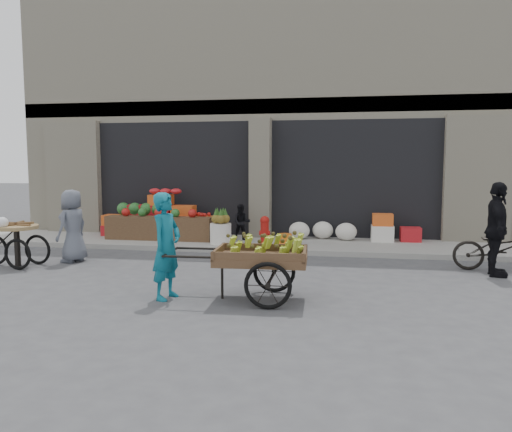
% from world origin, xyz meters
% --- Properties ---
extents(ground, '(80.00, 80.00, 0.00)m').
position_xyz_m(ground, '(0.00, 0.00, 0.00)').
color(ground, '#424244').
rests_on(ground, ground).
extents(sidewalk, '(18.00, 2.20, 0.12)m').
position_xyz_m(sidewalk, '(0.00, 4.10, 0.06)').
color(sidewalk, gray).
rests_on(sidewalk, ground).
extents(building, '(14.00, 6.45, 7.00)m').
position_xyz_m(building, '(0.00, 8.03, 3.37)').
color(building, beige).
rests_on(building, ground).
extents(fruit_display, '(3.10, 1.12, 1.24)m').
position_xyz_m(fruit_display, '(-2.48, 4.38, 0.67)').
color(fruit_display, red).
rests_on(fruit_display, sidewalk).
extents(pineapple_bin, '(0.52, 0.52, 0.50)m').
position_xyz_m(pineapple_bin, '(-0.75, 3.60, 0.37)').
color(pineapple_bin, silver).
rests_on(pineapple_bin, sidewalk).
extents(fire_hydrant, '(0.22, 0.22, 0.71)m').
position_xyz_m(fire_hydrant, '(0.35, 3.55, 0.50)').
color(fire_hydrant, '#A5140F').
rests_on(fire_hydrant, sidewalk).
extents(orange_bucket, '(0.32, 0.32, 0.30)m').
position_xyz_m(orange_bucket, '(0.85, 3.50, 0.27)').
color(orange_bucket, orange).
rests_on(orange_bucket, sidewalk).
extents(right_bay_goods, '(3.35, 0.60, 0.70)m').
position_xyz_m(right_bay_goods, '(2.61, 4.70, 0.41)').
color(right_bay_goods, silver).
rests_on(right_bay_goods, sidewalk).
extents(seated_person, '(0.51, 0.43, 0.93)m').
position_xyz_m(seated_person, '(-0.35, 4.20, 0.58)').
color(seated_person, black).
rests_on(seated_person, sidewalk).
extents(banana_cart, '(2.38, 1.07, 0.98)m').
position_xyz_m(banana_cart, '(0.95, -0.80, 0.71)').
color(banana_cart, brown).
rests_on(banana_cart, ground).
extents(vendor_woman, '(0.52, 0.67, 1.64)m').
position_xyz_m(vendor_woman, '(-0.44, -0.97, 0.82)').
color(vendor_woman, '#10657B').
rests_on(vendor_woman, ground).
extents(tricycle_cart, '(1.45, 0.92, 0.95)m').
position_xyz_m(tricycle_cart, '(-4.29, 0.80, 0.57)').
color(tricycle_cart, '#9E7F51').
rests_on(tricycle_cart, ground).
extents(vendor_grey, '(0.64, 0.84, 1.54)m').
position_xyz_m(vendor_grey, '(-3.42, 1.44, 0.77)').
color(vendor_grey, slate).
rests_on(vendor_grey, ground).
extents(bicycle, '(1.78, 0.84, 0.90)m').
position_xyz_m(bicycle, '(5.19, 1.98, 0.45)').
color(bicycle, black).
rests_on(bicycle, ground).
extents(cyclist, '(0.57, 1.07, 1.75)m').
position_xyz_m(cyclist, '(4.99, 1.58, 0.87)').
color(cyclist, black).
rests_on(cyclist, ground).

